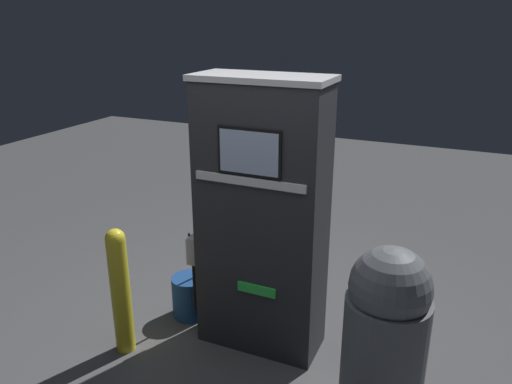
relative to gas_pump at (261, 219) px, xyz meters
name	(u,v)px	position (x,y,z in m)	size (l,w,h in m)	color
ground_plane	(250,354)	(0.00, -0.20, -1.01)	(14.00, 14.00, 0.00)	#4C4C4F
gas_pump	(261,219)	(0.00, 0.00, 0.00)	(1.00, 0.44, 2.01)	#28282D
safety_bollard	(120,288)	(-0.88, -0.52, -0.49)	(0.14, 0.14, 0.98)	yellow
trash_bin	(386,330)	(0.97, -0.32, -0.45)	(0.52, 0.52, 1.11)	#51565B
squeegee_bucket	(190,296)	(-0.67, 0.08, -0.83)	(0.30, 0.30, 0.77)	#1E478C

